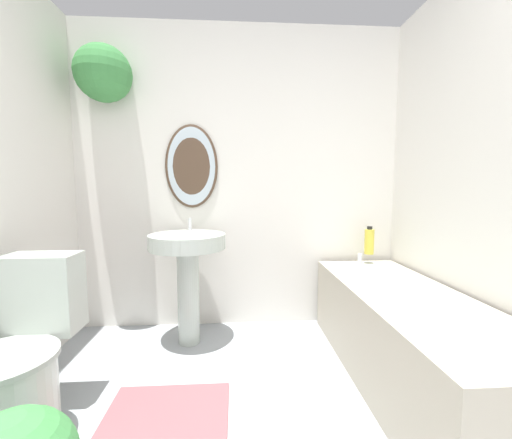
{
  "coord_description": "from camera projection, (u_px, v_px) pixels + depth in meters",
  "views": [
    {
      "loc": [
        -0.03,
        -0.25,
        1.12
      ],
      "look_at": [
        0.08,
        1.42,
        0.96
      ],
      "focal_mm": 22.0,
      "sensor_mm": 36.0,
      "label": 1
    }
  ],
  "objects": [
    {
      "name": "pedestal_sink",
      "position": [
        188.0,
        261.0,
        2.24
      ],
      "size": [
        0.54,
        0.54,
        0.9
      ],
      "color": "#B2BCB2",
      "rests_on": "ground_plane"
    },
    {
      "name": "shampoo_bottle",
      "position": [
        369.0,
        241.0,
        2.48
      ],
      "size": [
        0.07,
        0.07,
        0.22
      ],
      "color": "gold",
      "rests_on": "bathtub"
    },
    {
      "name": "bath_mat",
      "position": [
        167.0,
        414.0,
        1.55
      ],
      "size": [
        0.6,
        0.43,
        0.02
      ],
      "color": "#934C51",
      "rests_on": "ground_plane"
    },
    {
      "name": "bathtub",
      "position": [
        408.0,
        336.0,
        1.8
      ],
      "size": [
        0.61,
        1.65,
        0.61
      ],
      "color": "#B2A893",
      "rests_on": "ground_plane"
    },
    {
      "name": "toilet",
      "position": [
        17.0,
        368.0,
        1.4
      ],
      "size": [
        0.42,
        0.6,
        0.8
      ],
      "color": "#B2BCB2",
      "rests_on": "ground_plane"
    },
    {
      "name": "wall_back",
      "position": [
        221.0,
        165.0,
        2.5
      ],
      "size": [
        2.68,
        0.4,
        2.4
      ],
      "color": "silver",
      "rests_on": "ground_plane"
    }
  ]
}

